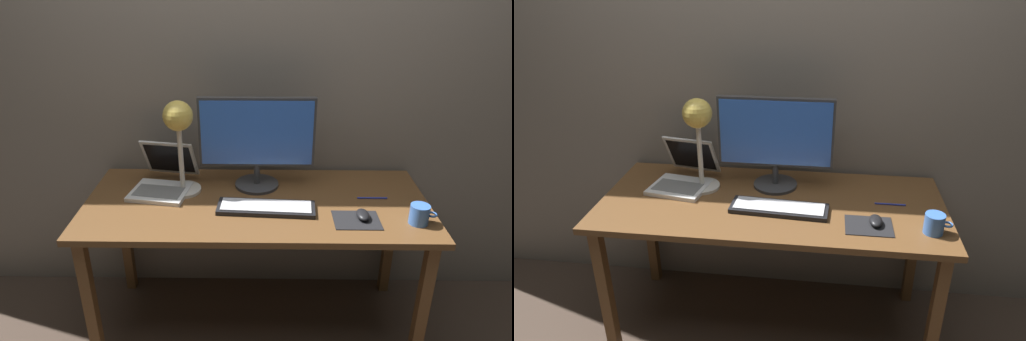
# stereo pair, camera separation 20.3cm
# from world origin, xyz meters

# --- Properties ---
(ground_plane) EXTENTS (4.80, 4.80, 0.00)m
(ground_plane) POSITION_xyz_m (0.00, 0.00, 0.00)
(ground_plane) COLOR #47382D
(ground_plane) RESTS_ON ground
(back_wall) EXTENTS (4.80, 0.06, 2.60)m
(back_wall) POSITION_xyz_m (0.00, 0.40, 1.30)
(back_wall) COLOR gray
(back_wall) RESTS_ON ground
(desk) EXTENTS (1.60, 0.70, 0.74)m
(desk) POSITION_xyz_m (0.00, 0.00, 0.66)
(desk) COLOR brown
(desk) RESTS_ON ground
(monitor) EXTENTS (0.55, 0.22, 0.45)m
(monitor) POSITION_xyz_m (-0.00, 0.16, 0.99)
(monitor) COLOR #38383A
(monitor) RESTS_ON desk
(keyboard_main) EXTENTS (0.45, 0.17, 0.03)m
(keyboard_main) POSITION_xyz_m (0.04, -0.08, 0.75)
(keyboard_main) COLOR black
(keyboard_main) RESTS_ON desk
(laptop) EXTENTS (0.32, 0.37, 0.22)m
(laptop) POSITION_xyz_m (-0.45, 0.14, 0.80)
(laptop) COLOR silver
(laptop) RESTS_ON desk
(desk_lamp) EXTENTS (0.17, 0.17, 0.45)m
(desk_lamp) POSITION_xyz_m (-0.36, 0.10, 1.06)
(desk_lamp) COLOR beige
(desk_lamp) RESTS_ON desk
(mousepad) EXTENTS (0.20, 0.16, 0.00)m
(mousepad) POSITION_xyz_m (0.44, -0.17, 0.74)
(mousepad) COLOR black
(mousepad) RESTS_ON desk
(mouse) EXTENTS (0.06, 0.10, 0.03)m
(mouse) POSITION_xyz_m (0.47, -0.16, 0.76)
(mouse) COLOR black
(mouse) RESTS_ON mousepad
(coffee_mug) EXTENTS (0.12, 0.08, 0.09)m
(coffee_mug) POSITION_xyz_m (0.70, -0.19, 0.78)
(coffee_mug) COLOR #3F72CC
(coffee_mug) RESTS_ON desk
(pen) EXTENTS (0.14, 0.01, 0.01)m
(pen) POSITION_xyz_m (0.55, 0.03, 0.74)
(pen) COLOR #2633A5
(pen) RESTS_ON desk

